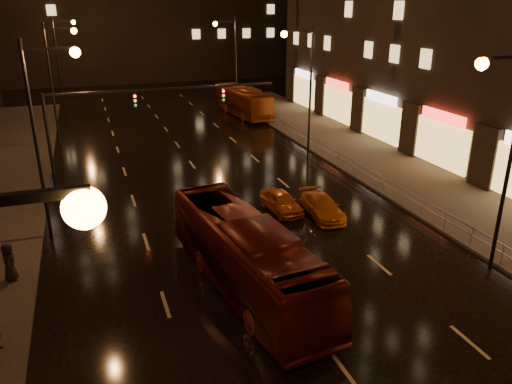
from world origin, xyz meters
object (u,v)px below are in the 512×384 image
at_px(bus_red, 246,255).
at_px(taxi_near, 281,202).
at_px(bus_curb, 243,101).
at_px(pedestrian_c, 9,262).
at_px(taxi_far, 322,207).

xyz_separation_m(bus_red, taxi_near, (4.53, 7.29, -0.97)).
distance_m(bus_red, taxi_near, 8.64).
distance_m(bus_curb, pedestrian_c, 35.87).
height_order(bus_red, bus_curb, bus_red).
relative_size(bus_red, pedestrian_c, 6.56).
bearing_deg(bus_curb, bus_red, -112.22).
xyz_separation_m(bus_curb, taxi_far, (-4.03, -27.61, -0.93)).
distance_m(bus_curb, taxi_near, 26.86).
relative_size(bus_red, taxi_near, 3.17).
xyz_separation_m(bus_red, bus_curb, (10.50, 33.47, -0.08)).
xyz_separation_m(bus_red, taxi_far, (6.47, 5.86, -1.01)).
height_order(taxi_far, pedestrian_c, pedestrian_c).
height_order(bus_red, pedestrian_c, bus_red).
height_order(taxi_near, taxi_far, taxi_near).
xyz_separation_m(bus_curb, pedestrian_c, (-20.03, -29.75, -0.49)).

